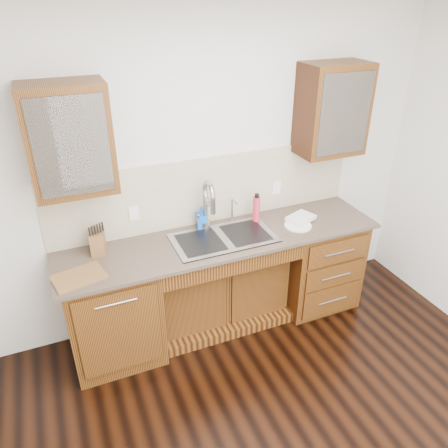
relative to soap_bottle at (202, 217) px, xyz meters
name	(u,v)px	position (x,y,z in m)	size (l,w,h in m)	color
wall_back	(206,172)	(0.10, 0.14, 0.35)	(4.00, 0.10, 2.70)	silver
base_cabinet_left	(113,310)	(-0.85, -0.22, -0.56)	(0.70, 0.62, 0.88)	#593014
base_cabinet_center	(218,285)	(0.10, -0.13, -0.65)	(1.20, 0.44, 0.70)	#593014
base_cabinet_right	(315,260)	(1.05, -0.22, -0.56)	(0.70, 0.62, 0.88)	#593014
countertop	(223,239)	(0.10, -0.23, -0.11)	(2.70, 0.65, 0.03)	#84705B
backsplash	(209,190)	(0.10, 0.08, 0.20)	(2.70, 0.02, 0.59)	beige
sink	(224,247)	(0.10, -0.25, -0.18)	(0.84, 0.46, 0.19)	#9E9EA5
faucet	(205,207)	(0.03, -0.02, 0.11)	(0.04, 0.04, 0.40)	#999993
filter_tap	(232,209)	(0.28, -0.01, 0.03)	(0.02, 0.02, 0.24)	#999993
upper_cabinet_left	(69,140)	(-0.95, -0.08, 0.82)	(0.55, 0.34, 0.75)	#593014
upper_cabinet_right	(332,109)	(1.15, -0.08, 0.82)	(0.55, 0.34, 0.75)	#593014
outlet_left	(134,213)	(-0.55, 0.07, 0.12)	(0.08, 0.01, 0.12)	white
outlet_right	(276,188)	(0.75, 0.07, 0.12)	(0.08, 0.01, 0.12)	white
soap_bottle	(202,217)	(0.00, 0.00, 0.00)	(0.09, 0.09, 0.19)	blue
water_bottle	(256,210)	(0.47, -0.09, 0.02)	(0.06, 0.06, 0.23)	red
plate	(298,226)	(0.77, -0.31, -0.09)	(0.23, 0.23, 0.01)	white
dish_towel	(301,218)	(0.83, -0.24, -0.06)	(0.23, 0.17, 0.04)	beige
knife_block	(98,242)	(-0.87, -0.07, 0.00)	(0.10, 0.17, 0.19)	brown
cutting_board	(79,277)	(-1.06, -0.36, -0.09)	(0.35, 0.25, 0.02)	brown
cup_left_a	(59,149)	(-1.03, -0.08, 0.77)	(0.12, 0.12, 0.10)	white
cup_left_b	(81,146)	(-0.88, -0.08, 0.77)	(0.10, 0.10, 0.09)	white
cup_right_a	(324,116)	(1.07, -0.08, 0.77)	(0.13, 0.13, 0.10)	white
cup_right_b	(336,115)	(1.19, -0.08, 0.77)	(0.10, 0.10, 0.09)	white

